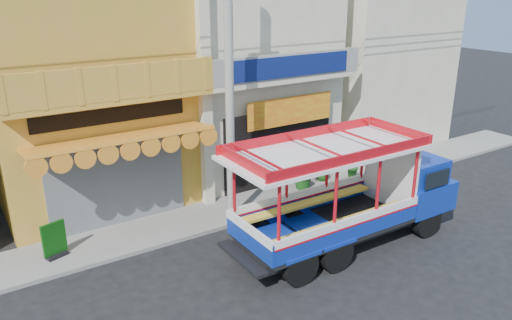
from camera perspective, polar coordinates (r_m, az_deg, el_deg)
The scene contains 12 objects.
ground at distance 14.13m, azimuth 7.75°, elevation -11.10°, with size 90.00×90.00×0.00m, color black.
sidewalk at distance 16.95m, azimuth -1.05°, elevation -5.21°, with size 30.00×2.00×0.12m, color slate.
shophouse_left at distance 17.79m, azimuth -19.34°, elevation 8.59°, with size 6.00×7.50×8.24m.
shophouse_right at distance 20.05m, azimuth -2.31°, elevation 10.78°, with size 6.00×6.75×8.24m.
party_pilaster at distance 15.96m, azimuth -5.86°, elevation 8.03°, with size 0.35×0.30×8.00m, color beige.
filler_building_right at distance 24.42m, azimuth 12.18°, elevation 11.22°, with size 6.00×6.00×7.60m, color beige.
utility_pole at distance 14.51m, azimuth -2.59°, elevation 11.10°, with size 28.00×0.26×9.00m.
songthaew_truck at distance 14.56m, azimuth 11.91°, elevation -3.36°, with size 7.11×2.46×3.31m.
green_sign at distance 14.70m, azimuth -22.03°, elevation -8.74°, with size 0.66×0.45×1.02m.
potted_plant_a at distance 18.10m, azimuth 5.37°, elevation -1.54°, with size 0.99×0.86×1.10m, color #174D16.
potted_plant_b at distance 19.32m, azimuth 10.83°, elevation -0.63°, with size 0.54×0.43×0.97m, color #174D16.
potted_plant_c at distance 18.93m, azimuth 7.66°, elevation -1.00°, with size 0.50×0.50×0.90m, color #174D16.
Camera 1 is at (-8.13, -9.07, 7.17)m, focal length 35.00 mm.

